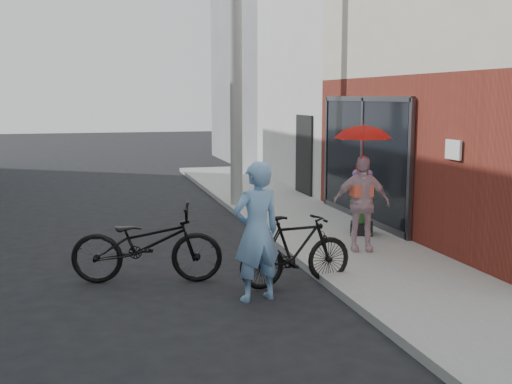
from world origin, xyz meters
name	(u,v)px	position (x,y,z in m)	size (l,w,h in m)	color
ground	(257,284)	(0.00, 0.00, 0.00)	(80.00, 80.00, 0.00)	black
sidewalk	(341,241)	(2.10, 2.00, 0.06)	(2.20, 24.00, 0.12)	gray
curb	(279,245)	(0.94, 2.00, 0.06)	(0.12, 24.00, 0.12)	#9E9E99
plaster_building	(414,67)	(7.20, 9.00, 3.50)	(8.00, 6.00, 7.00)	silver
east_building_far	(328,74)	(7.20, 16.00, 3.50)	(8.00, 8.00, 7.00)	gray
utility_pole	(236,57)	(1.10, 6.00, 3.50)	(0.28, 0.28, 7.00)	#9E9E99
officer	(257,232)	(-0.18, -0.69, 0.91)	(0.66, 0.43, 1.82)	#79A9D8
bike_left	(147,244)	(-1.48, 0.49, 0.56)	(0.74, 2.13, 1.12)	black
bike_right	(296,250)	(0.51, -0.20, 0.50)	(0.47, 1.68, 1.01)	black
kimono_woman	(361,203)	(2.04, 1.05, 0.90)	(0.92, 0.38, 1.56)	beige
parasol	(363,131)	(2.04, 1.05, 2.07)	(0.88, 0.88, 0.77)	red
planter	(362,228)	(2.58, 2.20, 0.23)	(0.40, 0.40, 0.21)	black
potted_plant	(362,205)	(2.58, 2.20, 0.65)	(0.58, 0.50, 0.64)	#2C692A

